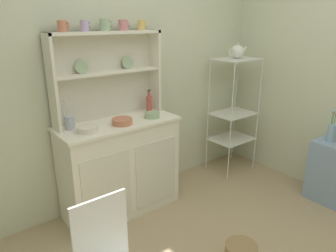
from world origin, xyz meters
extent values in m
cube|color=beige|center=(0.00, 1.62, 1.25)|extent=(3.84, 0.05, 2.50)
cube|color=silver|center=(-0.23, 1.37, 0.43)|extent=(1.02, 0.42, 0.86)
cube|color=beige|center=(-0.47, 1.16, 0.38)|extent=(0.43, 0.01, 0.60)
cube|color=beige|center=(0.02, 1.16, 0.38)|extent=(0.43, 0.01, 0.60)
cube|color=white|center=(-0.23, 1.37, 0.84)|extent=(1.05, 0.45, 0.02)
cube|color=silver|center=(-0.23, 1.57, 1.23)|extent=(0.98, 0.02, 0.74)
cube|color=silver|center=(-0.71, 1.49, 1.23)|extent=(0.02, 0.18, 0.74)
cube|color=silver|center=(0.25, 1.49, 1.23)|extent=(0.02, 0.18, 0.74)
cube|color=silver|center=(-0.23, 1.49, 1.26)|extent=(0.94, 0.16, 0.02)
cube|color=silver|center=(-0.23, 1.49, 1.59)|extent=(0.98, 0.18, 0.02)
cylinder|color=#9EB78E|center=(-0.44, 1.53, 1.32)|extent=(0.11, 0.03, 0.11)
cylinder|color=#9EB78E|center=(-0.01, 1.53, 1.32)|extent=(0.11, 0.03, 0.11)
cylinder|color=silver|center=(0.99, 1.15, 0.65)|extent=(0.01, 0.01, 1.29)
cylinder|color=silver|center=(1.44, 1.15, 0.65)|extent=(0.01, 0.01, 1.29)
cylinder|color=silver|center=(0.99, 1.49, 0.65)|extent=(0.01, 0.01, 1.29)
cylinder|color=silver|center=(1.44, 1.49, 0.65)|extent=(0.01, 0.01, 1.29)
cube|color=silver|center=(1.22, 1.32, 1.29)|extent=(0.47, 0.36, 0.01)
cube|color=silver|center=(1.22, 1.32, 0.68)|extent=(0.47, 0.36, 0.01)
cube|color=silver|center=(1.22, 1.32, 0.37)|extent=(0.47, 0.36, 0.01)
cube|color=white|center=(-0.90, 0.38, 0.65)|extent=(0.31, 0.02, 0.40)
cylinder|color=#C67556|center=(-0.58, 1.49, 1.64)|extent=(0.07, 0.07, 0.08)
torus|color=#C67556|center=(-0.54, 1.49, 1.64)|extent=(0.01, 0.05, 0.05)
cylinder|color=#B79ECC|center=(-0.41, 1.49, 1.64)|extent=(0.06, 0.06, 0.09)
torus|color=#B79ECC|center=(-0.36, 1.49, 1.65)|extent=(0.01, 0.05, 0.05)
cylinder|color=#9EB78E|center=(-0.23, 1.49, 1.64)|extent=(0.08, 0.08, 0.09)
torus|color=#9EB78E|center=(-0.18, 1.49, 1.65)|extent=(0.01, 0.05, 0.05)
cylinder|color=#D17A84|center=(-0.06, 1.49, 1.64)|extent=(0.08, 0.08, 0.09)
torus|color=#D17A84|center=(-0.02, 1.49, 1.65)|extent=(0.01, 0.05, 0.05)
cylinder|color=#DBB760|center=(0.12, 1.49, 1.64)|extent=(0.07, 0.07, 0.08)
torus|color=#DBB760|center=(0.16, 1.49, 1.64)|extent=(0.01, 0.05, 0.05)
cylinder|color=silver|center=(-0.53, 1.29, 0.88)|extent=(0.17, 0.17, 0.05)
cylinder|color=#C67556|center=(-0.23, 1.29, 0.88)|extent=(0.17, 0.17, 0.05)
cylinder|color=#9EB78E|center=(0.08, 1.29, 0.88)|extent=(0.14, 0.14, 0.05)
cylinder|color=#B74C47|center=(0.16, 1.45, 0.93)|extent=(0.06, 0.06, 0.15)
cylinder|color=#B74C47|center=(0.16, 1.45, 1.03)|extent=(0.02, 0.02, 0.05)
cylinder|color=#4C382D|center=(0.16, 1.45, 1.06)|extent=(0.03, 0.03, 0.01)
cylinder|color=#B2B7C6|center=(-0.62, 1.45, 0.91)|extent=(0.08, 0.08, 0.11)
cylinder|color=silver|center=(-0.63, 1.46, 0.98)|extent=(0.02, 0.02, 0.17)
ellipsoid|color=silver|center=(-0.63, 1.46, 1.08)|extent=(0.02, 0.01, 0.01)
cylinder|color=silver|center=(-0.64, 1.45, 0.99)|extent=(0.02, 0.03, 0.18)
ellipsoid|color=silver|center=(-0.64, 1.45, 1.09)|extent=(0.02, 0.01, 0.01)
sphere|color=white|center=(1.22, 1.32, 1.36)|extent=(0.14, 0.14, 0.14)
sphere|color=silver|center=(1.22, 1.32, 1.44)|extent=(0.02, 0.02, 0.02)
cylinder|color=white|center=(1.32, 1.32, 1.37)|extent=(0.09, 0.02, 0.07)
torus|color=white|center=(1.13, 1.32, 1.36)|extent=(0.01, 0.09, 0.09)
cylinder|color=#8EB2D1|center=(1.44, 0.32, 0.68)|extent=(0.07, 0.07, 0.16)
cylinder|color=#4C844C|center=(1.43, 0.33, 0.82)|extent=(0.00, 0.01, 0.15)
sphere|color=#8EB2D1|center=(1.43, 0.33, 0.89)|extent=(0.03, 0.03, 0.03)
cylinder|color=#4C844C|center=(1.45, 0.33, 0.81)|extent=(0.00, 0.01, 0.14)
sphere|color=#C67556|center=(1.45, 0.33, 0.88)|extent=(0.03, 0.03, 0.03)
cylinder|color=#4C844C|center=(1.45, 0.32, 0.81)|extent=(0.00, 0.01, 0.13)
sphere|color=#DBB760|center=(1.45, 0.32, 0.87)|extent=(0.03, 0.03, 0.03)
camera|label=1|loc=(-1.46, -0.90, 1.69)|focal=33.56mm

